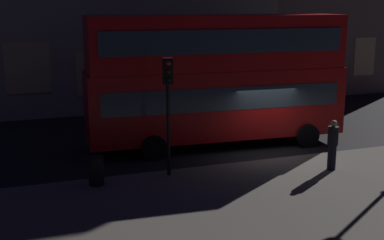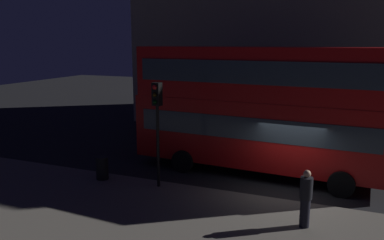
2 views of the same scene
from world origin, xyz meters
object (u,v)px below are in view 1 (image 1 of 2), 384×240
(traffic_light_near_kerb, at_px, (168,92))
(pedestrian, at_px, (333,144))
(litter_bin, at_px, (96,171))
(double_decker_bus, at_px, (216,75))

(traffic_light_near_kerb, distance_m, pedestrian, 6.03)
(pedestrian, height_order, litter_bin, pedestrian)
(double_decker_bus, bearing_deg, pedestrian, -57.95)
(double_decker_bus, distance_m, traffic_light_near_kerb, 4.46)
(double_decker_bus, relative_size, traffic_light_near_kerb, 2.69)
(double_decker_bus, relative_size, litter_bin, 11.62)
(pedestrian, xyz_separation_m, litter_bin, (-8.01, 1.21, -0.45))
(traffic_light_near_kerb, relative_size, litter_bin, 4.32)
(traffic_light_near_kerb, relative_size, pedestrian, 2.25)
(traffic_light_near_kerb, distance_m, litter_bin, 3.45)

